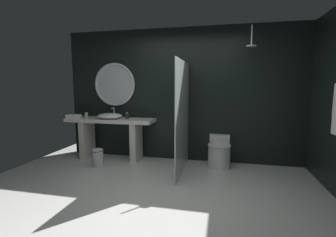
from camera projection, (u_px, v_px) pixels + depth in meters
The scene contains 12 objects.
ground_plane at pixel (157, 201), 3.14m from camera, with size 5.76×5.76×0.00m, color silver.
back_wall_panel at pixel (182, 95), 4.80m from camera, with size 4.80×0.10×2.60m, color black.
vanity_counter at pixel (111, 131), 4.89m from camera, with size 1.79×0.51×0.84m.
vessel_sink at pixel (110, 116), 4.81m from camera, with size 0.51×0.42×0.21m.
tumbler_cup at pixel (86, 115), 5.01m from camera, with size 0.07×0.07×0.10m, color silver.
soap_dispenser at pixel (127, 116), 4.77m from camera, with size 0.06×0.06×0.13m.
round_wall_mirror at pixel (115, 85), 4.99m from camera, with size 0.89×0.06×0.89m.
shower_glass_panel at pixel (183, 117), 4.13m from camera, with size 0.02×1.33×1.90m, color silver.
rain_shower_head at pixel (251, 43), 4.06m from camera, with size 0.16×0.16×0.35m.
toilet at pixel (219, 152), 4.49m from camera, with size 0.42×0.61×0.56m.
waste_bin at pixel (98, 157), 4.48m from camera, with size 0.21×0.21×0.34m.
folded_hand_towel at pixel (74, 116), 4.86m from camera, with size 0.26×0.16×0.08m, color white.
Camera 1 is at (0.79, -2.86, 1.49)m, focal length 25.77 mm.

